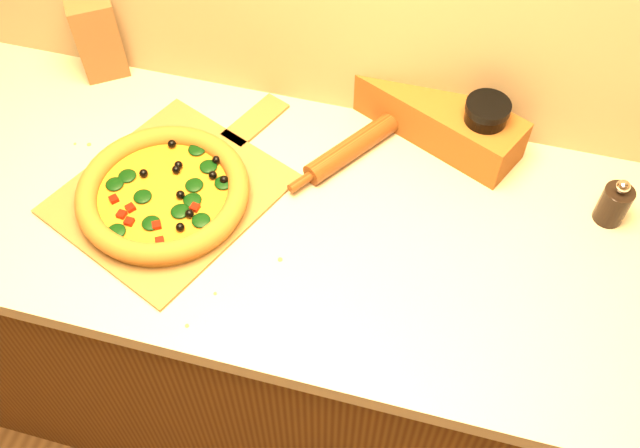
{
  "coord_description": "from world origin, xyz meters",
  "views": [
    {
      "loc": [
        0.24,
        0.61,
        2.04
      ],
      "look_at": [
        0.04,
        1.38,
        0.96
      ],
      "focal_mm": 40.0,
      "sensor_mm": 36.0,
      "label": 1
    }
  ],
  "objects_px": {
    "pizza_peel": "(175,189)",
    "rolling_pin": "(352,148)",
    "dark_jar": "(482,129)",
    "pizza": "(163,193)",
    "pepper_grinder": "(614,204)"
  },
  "relations": [
    {
      "from": "pizza",
      "to": "pepper_grinder",
      "type": "bearing_deg",
      "value": 12.5
    },
    {
      "from": "dark_jar",
      "to": "pizza",
      "type": "bearing_deg",
      "value": -153.34
    },
    {
      "from": "pizza_peel",
      "to": "pepper_grinder",
      "type": "distance_m",
      "value": 0.88
    },
    {
      "from": "rolling_pin",
      "to": "dark_jar",
      "type": "distance_m",
      "value": 0.27
    },
    {
      "from": "pepper_grinder",
      "to": "dark_jar",
      "type": "xyz_separation_m",
      "value": [
        -0.28,
        0.11,
        0.03
      ]
    },
    {
      "from": "pizza_peel",
      "to": "pizza",
      "type": "bearing_deg",
      "value": -77.16
    },
    {
      "from": "pizza",
      "to": "pepper_grinder",
      "type": "relative_size",
      "value": 3.14
    },
    {
      "from": "pizza",
      "to": "pepper_grinder",
      "type": "xyz_separation_m",
      "value": [
        0.87,
        0.19,
        0.01
      ]
    },
    {
      "from": "pepper_grinder",
      "to": "rolling_pin",
      "type": "bearing_deg",
      "value": 176.8
    },
    {
      "from": "pizza",
      "to": "rolling_pin",
      "type": "distance_m",
      "value": 0.4
    },
    {
      "from": "rolling_pin",
      "to": "pizza",
      "type": "bearing_deg",
      "value": -146.41
    },
    {
      "from": "pizza_peel",
      "to": "rolling_pin",
      "type": "bearing_deg",
      "value": 53.01
    },
    {
      "from": "pepper_grinder",
      "to": "dark_jar",
      "type": "height_order",
      "value": "dark_jar"
    },
    {
      "from": "rolling_pin",
      "to": "dark_jar",
      "type": "bearing_deg",
      "value": 16.28
    },
    {
      "from": "pepper_grinder",
      "to": "dark_jar",
      "type": "relative_size",
      "value": 0.76
    }
  ]
}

